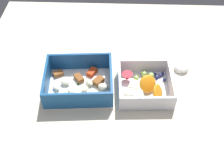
{
  "coord_description": "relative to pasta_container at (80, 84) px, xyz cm",
  "views": [
    {
      "loc": [
        0.97,
        -51.94,
        58.67
      ],
      "look_at": [
        -0.87,
        -1.54,
        4.0
      ],
      "focal_mm": 46.1,
      "sensor_mm": 36.0,
      "label": 1
    }
  ],
  "objects": [
    {
      "name": "fruit_bowl",
      "position": [
        16.79,
        -0.22,
        -0.06
      ],
      "size": [
        14.39,
        14.23,
        5.35
      ],
      "rotation": [
        0.0,
        0.0,
        0.05
      ],
      "color": "white",
      "rests_on": "table_surface"
    },
    {
      "name": "paper_cup_liner",
      "position": [
        27.66,
        8.31,
        -1.09
      ],
      "size": [
        3.86,
        3.86,
        1.51
      ],
      "primitive_type": "cylinder",
      "color": "white",
      "rests_on": "table_surface"
    },
    {
      "name": "pasta_container",
      "position": [
        0.0,
        0.0,
        0.0
      ],
      "size": [
        18.2,
        15.74,
        5.86
      ],
      "rotation": [
        0.0,
        0.0,
        0.07
      ],
      "color": "white",
      "rests_on": "table_surface"
    },
    {
      "name": "table_surface",
      "position": [
        9.26,
        1.56,
        -2.85
      ],
      "size": [
        80.0,
        80.0,
        2.0
      ],
      "primitive_type": "cube",
      "color": "beige",
      "rests_on": "ground"
    }
  ]
}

